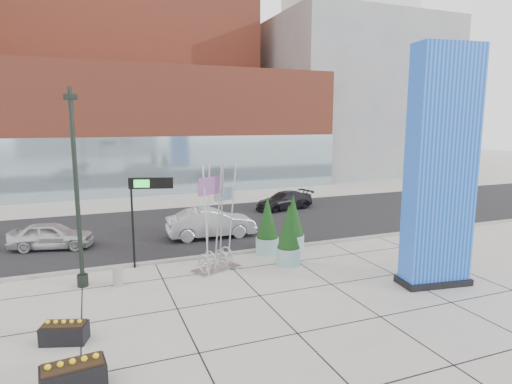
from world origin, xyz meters
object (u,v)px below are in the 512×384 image
object	(u,v)px
blue_pylon	(441,173)
public_art_sculpture	(216,242)
overhead_street_sign	(147,190)
lamp_post	(78,208)
car_white_west	(52,236)
car_silver_mid	(211,223)
concrete_bollard	(118,276)

from	to	relation	value
blue_pylon	public_art_sculpture	world-z (taller)	blue_pylon
public_art_sculpture	overhead_street_sign	size ratio (longest dim) A/B	1.16
overhead_street_sign	lamp_post	bearing A→B (deg)	-135.96
blue_pylon	public_art_sculpture	bearing A→B (deg)	155.65
car_white_west	overhead_street_sign	bearing A→B (deg)	-122.95
lamp_post	car_silver_mid	distance (m)	8.50
public_art_sculpture	overhead_street_sign	world-z (taller)	public_art_sculpture
car_silver_mid	car_white_west	bearing A→B (deg)	86.73
public_art_sculpture	car_white_west	bearing A→B (deg)	116.12
overhead_street_sign	car_white_west	world-z (taller)	overhead_street_sign
overhead_street_sign	car_white_west	bearing A→B (deg)	149.81
lamp_post	car_silver_mid	size ratio (longest dim) A/B	1.57
public_art_sculpture	overhead_street_sign	distance (m)	3.67
concrete_bollard	overhead_street_sign	world-z (taller)	overhead_street_sign
overhead_street_sign	concrete_bollard	bearing A→B (deg)	-111.91
car_silver_mid	concrete_bollard	bearing A→B (deg)	138.81
public_art_sculpture	car_silver_mid	xyz separation A→B (m)	(1.19, 5.04, -0.41)
lamp_post	overhead_street_sign	size ratio (longest dim) A/B	1.91
public_art_sculpture	concrete_bollard	world-z (taller)	public_art_sculpture
car_white_west	car_silver_mid	bearing A→B (deg)	-82.60
concrete_bollard	car_silver_mid	xyz separation A→B (m)	(5.23, 5.44, 0.42)
blue_pylon	car_silver_mid	xyz separation A→B (m)	(-6.20, 9.72, -3.57)
concrete_bollard	car_silver_mid	world-z (taller)	car_silver_mid
concrete_bollard	overhead_street_sign	xyz separation A→B (m)	(1.48, 1.89, 2.99)
public_art_sculpture	concrete_bollard	bearing A→B (deg)	162.76
lamp_post	overhead_street_sign	xyz separation A→B (m)	(2.74, 1.45, 0.30)
blue_pylon	car_silver_mid	world-z (taller)	blue_pylon
blue_pylon	overhead_street_sign	distance (m)	11.75
blue_pylon	overhead_street_sign	world-z (taller)	blue_pylon
public_art_sculpture	concrete_bollard	xyz separation A→B (m)	(-4.04, -0.39, -0.82)
car_white_west	car_silver_mid	size ratio (longest dim) A/B	0.82
car_white_west	blue_pylon	bearing A→B (deg)	-113.38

